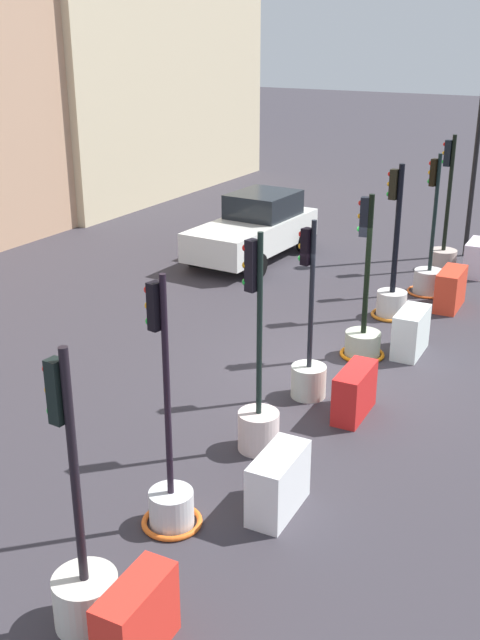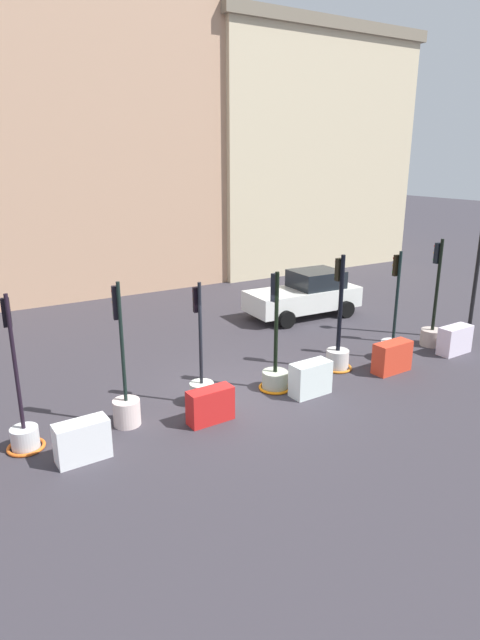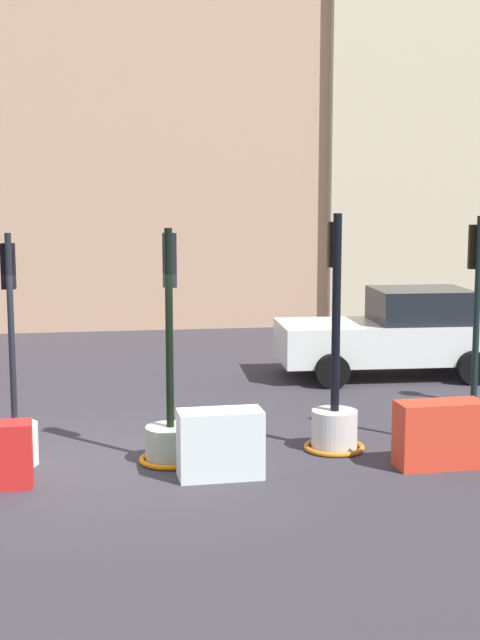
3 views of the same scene
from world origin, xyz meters
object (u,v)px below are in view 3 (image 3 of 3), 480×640
(traffic_light_5, at_px, (334,409))
(car_white_van, at_px, (397,334))
(traffic_light_4, at_px, (170,426))
(construction_barrier_4, at_px, (440,434))
(traffic_light_6, at_px, (473,417))
(construction_barrier_3, at_px, (220,444))
(traffic_light_3, at_px, (15,423))

(traffic_light_5, relative_size, car_white_van, 0.75)
(traffic_light_4, relative_size, construction_barrier_4, 2.67)
(traffic_light_6, xyz_separation_m, construction_barrier_3, (-3.63, -0.71, -0.02))
(traffic_light_6, distance_m, car_white_van, 4.95)
(traffic_light_3, relative_size, construction_barrier_4, 2.62)
(traffic_light_5, height_order, car_white_van, traffic_light_5)
(traffic_light_5, distance_m, construction_barrier_3, 1.98)
(car_white_van, bearing_deg, traffic_light_4, -134.28)
(traffic_light_5, bearing_deg, car_white_van, 62.14)
(construction_barrier_3, bearing_deg, traffic_light_3, 159.89)
(traffic_light_4, distance_m, construction_barrier_3, 0.94)
(traffic_light_4, height_order, traffic_light_6, traffic_light_6)
(traffic_light_4, bearing_deg, traffic_light_3, 174.38)
(traffic_light_3, distance_m, construction_barrier_3, 2.76)
(car_white_van, bearing_deg, traffic_light_3, -145.41)
(traffic_light_4, xyz_separation_m, construction_barrier_4, (3.45, -0.74, -0.06))
(construction_barrier_3, bearing_deg, car_white_van, 53.35)
(traffic_light_4, xyz_separation_m, traffic_light_6, (4.20, -0.04, -0.04))
(construction_barrier_4, bearing_deg, traffic_light_4, 167.83)
(traffic_light_6, relative_size, construction_barrier_4, 2.79)
(car_white_van, bearing_deg, construction_barrier_4, -103.07)
(traffic_light_3, bearing_deg, traffic_light_5, 0.22)
(traffic_light_4, bearing_deg, traffic_light_6, -0.49)
(traffic_light_3, distance_m, traffic_light_6, 6.23)
(traffic_light_5, bearing_deg, construction_barrier_4, -39.65)
(construction_barrier_4, distance_m, car_white_van, 5.78)
(traffic_light_5, height_order, traffic_light_6, traffic_light_5)
(traffic_light_5, relative_size, traffic_light_6, 1.01)
(traffic_light_4, distance_m, traffic_light_6, 4.20)
(traffic_light_4, distance_m, construction_barrier_4, 3.53)
(traffic_light_3, xyz_separation_m, construction_barrier_3, (2.59, -0.95, -0.13))
(traffic_light_5, xyz_separation_m, construction_barrier_4, (1.16, -0.96, -0.14))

